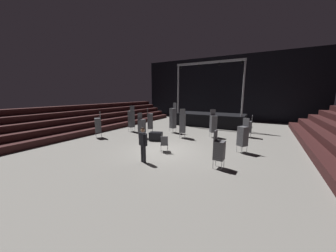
{
  "coord_description": "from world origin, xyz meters",
  "views": [
    {
      "loc": [
        5.03,
        -8.69,
        3.26
      ],
      "look_at": [
        0.01,
        0.34,
        1.4
      ],
      "focal_mm": 18.79,
      "sensor_mm": 36.0,
      "label": 1
    }
  ],
  "objects_px": {
    "chair_stack_mid_right": "(183,123)",
    "chair_stack_aisle_right": "(150,121)",
    "chair_stack_front_left": "(142,126)",
    "stage_riser": "(210,119)",
    "chair_stack_mid_left": "(219,150)",
    "loose_chair_near_man": "(164,143)",
    "man_with_tie": "(143,143)",
    "chair_stack_front_right": "(173,118)",
    "chair_stack_aisle_left": "(249,126)",
    "chair_stack_mid_centre": "(98,125)",
    "chair_stack_rear_right": "(213,124)",
    "chair_stack_rear_centre": "(131,119)",
    "chair_stack_rear_left": "(243,136)",
    "equipment_road_case": "(156,136)"
  },
  "relations": [
    {
      "from": "chair_stack_front_left",
      "to": "chair_stack_mid_right",
      "type": "xyz_separation_m",
      "value": [
        2.7,
        1.51,
        0.17
      ]
    },
    {
      "from": "equipment_road_case",
      "to": "chair_stack_rear_right",
      "type": "bearing_deg",
      "value": 41.39
    },
    {
      "from": "chair_stack_rear_centre",
      "to": "loose_chair_near_man",
      "type": "relative_size",
      "value": 2.44
    },
    {
      "from": "man_with_tie",
      "to": "chair_stack_aisle_right",
      "type": "height_order",
      "value": "chair_stack_aisle_right"
    },
    {
      "from": "chair_stack_front_left",
      "to": "loose_chair_near_man",
      "type": "relative_size",
      "value": 1.99
    },
    {
      "from": "loose_chair_near_man",
      "to": "chair_stack_aisle_right",
      "type": "bearing_deg",
      "value": 102.88
    },
    {
      "from": "stage_riser",
      "to": "chair_stack_rear_left",
      "type": "bearing_deg",
      "value": -62.76
    },
    {
      "from": "chair_stack_rear_centre",
      "to": "chair_stack_front_left",
      "type": "bearing_deg",
      "value": -104.26
    },
    {
      "from": "chair_stack_mid_left",
      "to": "chair_stack_mid_centre",
      "type": "bearing_deg",
      "value": -94.38
    },
    {
      "from": "chair_stack_mid_left",
      "to": "chair_stack_rear_right",
      "type": "relative_size",
      "value": 0.8
    },
    {
      "from": "stage_riser",
      "to": "chair_stack_mid_right",
      "type": "relative_size",
      "value": 3.09
    },
    {
      "from": "chair_stack_rear_centre",
      "to": "loose_chair_near_man",
      "type": "bearing_deg",
      "value": -104.91
    },
    {
      "from": "chair_stack_mid_right",
      "to": "chair_stack_rear_right",
      "type": "height_order",
      "value": "chair_stack_mid_right"
    },
    {
      "from": "man_with_tie",
      "to": "chair_stack_front_left",
      "type": "height_order",
      "value": "chair_stack_front_left"
    },
    {
      "from": "chair_stack_mid_right",
      "to": "loose_chair_near_man",
      "type": "relative_size",
      "value": 2.35
    },
    {
      "from": "chair_stack_front_right",
      "to": "chair_stack_mid_left",
      "type": "relative_size",
      "value": 1.5
    },
    {
      "from": "chair_stack_mid_left",
      "to": "loose_chair_near_man",
      "type": "relative_size",
      "value": 1.81
    },
    {
      "from": "man_with_tie",
      "to": "chair_stack_aisle_right",
      "type": "distance_m",
      "value": 6.45
    },
    {
      "from": "chair_stack_mid_left",
      "to": "chair_stack_mid_right",
      "type": "distance_m",
      "value": 5.75
    },
    {
      "from": "stage_riser",
      "to": "chair_stack_aisle_left",
      "type": "xyz_separation_m",
      "value": [
        4.02,
        -3.72,
        0.14
      ]
    },
    {
      "from": "chair_stack_front_left",
      "to": "stage_riser",
      "type": "bearing_deg",
      "value": 171.07
    },
    {
      "from": "chair_stack_front_right",
      "to": "chair_stack_mid_left",
      "type": "distance_m",
      "value": 7.68
    },
    {
      "from": "chair_stack_mid_right",
      "to": "chair_stack_aisle_right",
      "type": "xyz_separation_m",
      "value": [
        -3.0,
        0.03,
        -0.04
      ]
    },
    {
      "from": "chair_stack_mid_right",
      "to": "chair_stack_mid_left",
      "type": "bearing_deg",
      "value": -67.82
    },
    {
      "from": "stage_riser",
      "to": "equipment_road_case",
      "type": "distance_m",
      "value": 8.18
    },
    {
      "from": "chair_stack_mid_left",
      "to": "chair_stack_aisle_right",
      "type": "height_order",
      "value": "chair_stack_aisle_right"
    },
    {
      "from": "man_with_tie",
      "to": "chair_stack_rear_right",
      "type": "xyz_separation_m",
      "value": [
        1.61,
        6.68,
        0.09
      ]
    },
    {
      "from": "man_with_tie",
      "to": "chair_stack_mid_left",
      "type": "relative_size",
      "value": 1.01
    },
    {
      "from": "chair_stack_rear_right",
      "to": "chair_stack_aisle_right",
      "type": "xyz_separation_m",
      "value": [
        -5.01,
        -1.2,
        0.0
      ]
    },
    {
      "from": "man_with_tie",
      "to": "chair_stack_front_left",
      "type": "xyz_separation_m",
      "value": [
        -3.09,
        3.94,
        -0.04
      ]
    },
    {
      "from": "stage_riser",
      "to": "chair_stack_aisle_right",
      "type": "bearing_deg",
      "value": -118.2
    },
    {
      "from": "chair_stack_mid_centre",
      "to": "chair_stack_rear_left",
      "type": "xyz_separation_m",
      "value": [
        9.99,
        1.56,
        0.0
      ]
    },
    {
      "from": "man_with_tie",
      "to": "chair_stack_front_left",
      "type": "bearing_deg",
      "value": -31.12
    },
    {
      "from": "chair_stack_aisle_left",
      "to": "equipment_road_case",
      "type": "xyz_separation_m",
      "value": [
        -5.7,
        -4.28,
        -0.56
      ]
    },
    {
      "from": "chair_stack_rear_left",
      "to": "loose_chair_near_man",
      "type": "height_order",
      "value": "chair_stack_rear_left"
    },
    {
      "from": "stage_riser",
      "to": "chair_stack_mid_left",
      "type": "relative_size",
      "value": 4.01
    },
    {
      "from": "chair_stack_mid_right",
      "to": "chair_stack_rear_centre",
      "type": "bearing_deg",
      "value": 163.34
    },
    {
      "from": "man_with_tie",
      "to": "equipment_road_case",
      "type": "relative_size",
      "value": 1.92
    },
    {
      "from": "chair_stack_rear_right",
      "to": "loose_chair_near_man",
      "type": "height_order",
      "value": "chair_stack_rear_right"
    },
    {
      "from": "chair_stack_mid_centre",
      "to": "chair_stack_aisle_left",
      "type": "height_order",
      "value": "chair_stack_mid_centre"
    },
    {
      "from": "chair_stack_rear_right",
      "to": "chair_stack_rear_centre",
      "type": "relative_size",
      "value": 0.93
    },
    {
      "from": "chair_stack_mid_left",
      "to": "chair_stack_aisle_left",
      "type": "distance_m",
      "value": 6.98
    },
    {
      "from": "stage_riser",
      "to": "chair_stack_aisle_right",
      "type": "distance_m",
      "value": 7.13
    },
    {
      "from": "stage_riser",
      "to": "chair_stack_front_left",
      "type": "bearing_deg",
      "value": -111.36
    },
    {
      "from": "chair_stack_mid_right",
      "to": "chair_stack_aisle_left",
      "type": "height_order",
      "value": "chair_stack_mid_right"
    },
    {
      "from": "chair_stack_mid_left",
      "to": "chair_stack_aisle_left",
      "type": "height_order",
      "value": "same"
    },
    {
      "from": "chair_stack_aisle_right",
      "to": "loose_chair_near_man",
      "type": "bearing_deg",
      "value": 7.25
    },
    {
      "from": "chair_stack_aisle_left",
      "to": "loose_chair_near_man",
      "type": "relative_size",
      "value": 1.81
    },
    {
      "from": "chair_stack_mid_centre",
      "to": "chair_stack_aisle_right",
      "type": "height_order",
      "value": "chair_stack_aisle_right"
    },
    {
      "from": "chair_stack_aisle_left",
      "to": "chair_stack_aisle_right",
      "type": "bearing_deg",
      "value": 104.63
    }
  ]
}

